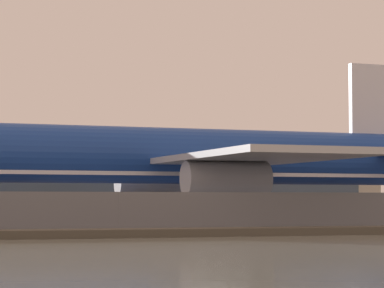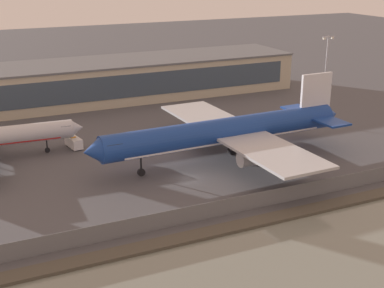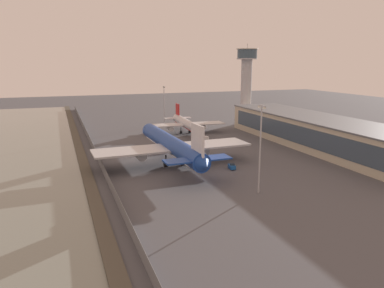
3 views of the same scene
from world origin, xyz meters
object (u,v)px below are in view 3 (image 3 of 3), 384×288
Objects in this scene: cargo_jet_blue at (171,145)px; baggage_tug at (232,166)px; apron_light_mast_apron_east at (164,103)px; apron_light_mast_apron_west at (260,145)px; control_tower at (246,79)px; ops_van at (202,139)px; passenger_jet_silver at (186,124)px.

cargo_jet_blue is 16.67× the size of baggage_tug.
cargo_jet_blue is 76.95m from apron_light_mast_apron_east.
apron_light_mast_apron_west is at bearing -3.50° from apron_light_mast_apron_east.
apron_light_mast_apron_west is (95.33, -46.61, -10.87)m from control_tower.
baggage_tug is 0.62× the size of ops_van.
cargo_jet_blue is 35.56m from apron_light_mast_apron_west.
control_tower is 43.49m from apron_light_mast_apron_east.
baggage_tug is 38.60m from ops_van.
apron_light_mast_apron_east reaches higher than baggage_tug.
apron_light_mast_apron_west reaches higher than ops_van.
baggage_tug is at bearing 51.88° from cargo_jet_blue.
apron_light_mast_apron_east is at bearing -106.70° from control_tower.
baggage_tug is at bearing -30.40° from control_tower.
apron_light_mast_apron_east reaches higher than ops_van.
apron_light_mast_apron_east is (-107.34, 6.56, -1.10)m from apron_light_mast_apron_west.
apron_light_mast_apron_west is at bearing 20.33° from cargo_jet_blue.
apron_light_mast_apron_west reaches higher than apron_light_mast_apron_east.
passenger_jet_silver is 78.97m from apron_light_mast_apron_west.
apron_light_mast_apron_west is (20.97, -2.99, 11.24)m from baggage_tug.
passenger_jet_silver is 7.48× the size of ops_van.
passenger_jet_silver reaches higher than baggage_tug.
cargo_jet_blue is 19.99m from baggage_tug.
apron_light_mast_apron_west is (78.16, -8.41, 7.52)m from passenger_jet_silver.
cargo_jet_blue is at bearing -43.27° from control_tower.
cargo_jet_blue is 1.39× the size of passenger_jet_silver.
apron_light_mast_apron_west is (32.87, 12.18, 5.99)m from cargo_jet_blue.
control_tower reaches higher than apron_light_mast_apron_east.
cargo_jet_blue is 87.42m from control_tower.
apron_light_mast_apron_east is (-74.47, 18.74, 4.89)m from cargo_jet_blue.
apron_light_mast_apron_west is at bearing -8.12° from baggage_tug.
ops_van is at bearing -46.54° from control_tower.
baggage_tug is 0.16× the size of apron_light_mast_apron_west.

